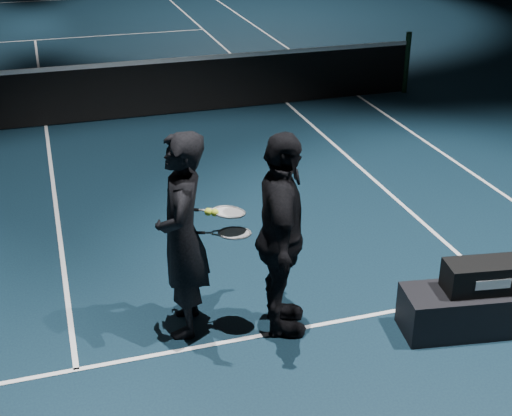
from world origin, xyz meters
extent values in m
plane|color=black|center=(0.00, 0.00, 0.00)|extent=(36.00, 36.00, 0.00)
cylinder|color=black|center=(6.40, 0.00, 0.55)|extent=(0.10, 0.10, 1.10)
cube|color=black|center=(0.00, 0.00, 0.45)|extent=(12.80, 0.02, 0.86)
cube|color=white|center=(0.00, 0.00, 0.92)|extent=(12.80, 0.03, 0.07)
cube|color=black|center=(3.53, -6.86, 0.21)|extent=(1.43, 0.67, 0.41)
cube|color=black|center=(3.53, -6.86, 0.55)|extent=(0.73, 0.40, 0.28)
cube|color=white|center=(3.53, -7.01, 0.55)|extent=(0.32, 0.05, 0.09)
imported|color=black|center=(1.02, -6.06, 0.94)|extent=(0.61, 0.78, 1.88)
imported|color=black|center=(1.82, -6.32, 0.94)|extent=(0.73, 1.18, 1.88)
camera|label=1|loc=(0.04, -11.40, 3.83)|focal=50.00mm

